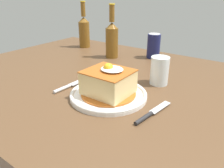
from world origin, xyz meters
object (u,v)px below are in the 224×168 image
Objects in this scene: soda_can at (154,46)px; drinking_glass at (159,72)px; knife at (149,115)px; beer_bottle_amber_far at (112,38)px; main_plate at (108,94)px; beer_bottle_amber at (84,31)px; fork at (67,87)px.

soda_can is 1.18× the size of drinking_glass.
drinking_glass reaches higher than knife.
soda_can is 0.47× the size of beer_bottle_amber_far.
drinking_glass is (0.09, 0.20, 0.04)m from main_plate.
beer_bottle_amber_far is (0.26, -0.08, 0.00)m from beer_bottle_amber.
main_plate reaches higher than fork.
knife is at bearing -71.17° from drinking_glass.
knife is 0.25m from drinking_glass.
beer_bottle_amber is (-0.69, 0.49, 0.09)m from knife.
main_plate is 1.81× the size of fork.
beer_bottle_amber is at bearing 126.28° from fork.
soda_can is (-0.08, 0.50, 0.05)m from main_plate.
drinking_glass is (0.25, 0.23, 0.04)m from fork.
beer_bottle_amber is 2.53× the size of drinking_glass.
fork is 0.35m from drinking_glass.
beer_bottle_amber_far is at bearing 136.18° from knife.
soda_can is at bearing 81.43° from fork.
knife is at bearing -64.66° from soda_can.
knife is at bearing -35.32° from beer_bottle_amber.
fork is 0.54m from soda_can.
beer_bottle_amber is (-0.44, -0.04, 0.04)m from soda_can.
knife is 1.34× the size of soda_can.
beer_bottle_amber_far reaches higher than soda_can.
main_plate is 0.47m from beer_bottle_amber_far.
drinking_glass reaches higher than main_plate.
main_plate is 2.06× the size of soda_can.
beer_bottle_amber is at bearing 157.26° from drinking_glass.
main_plate reaches higher than knife.
soda_can is at bearing 115.34° from knife.
knife is (0.33, 0.00, 0.00)m from fork.
soda_can is at bearing 99.59° from main_plate.
fork and knife have the same top height.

